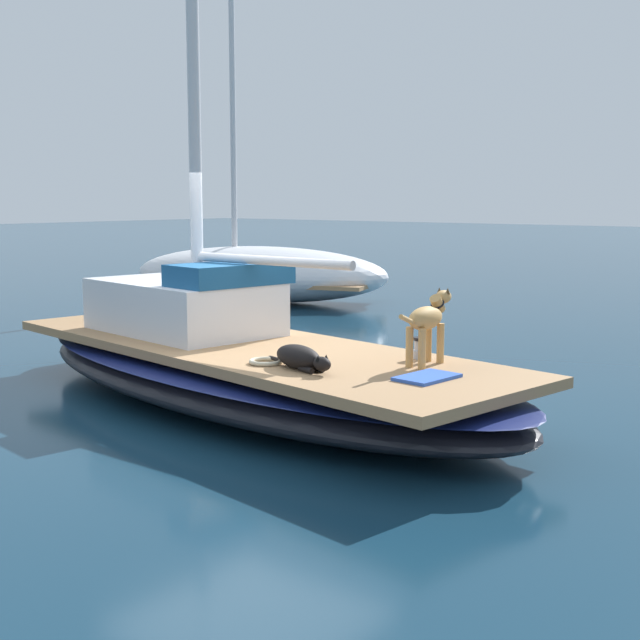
# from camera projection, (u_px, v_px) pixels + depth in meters

# --- Properties ---
(ground_plane) EXTENTS (120.00, 120.00, 0.00)m
(ground_plane) POSITION_uv_depth(u_px,v_px,m) (248.00, 404.00, 9.38)
(ground_plane) COLOR #143347
(sailboat_main) EXTENTS (3.53, 7.52, 0.66)m
(sailboat_main) POSITION_uv_depth(u_px,v_px,m) (248.00, 374.00, 9.33)
(sailboat_main) COLOR black
(sailboat_main) RESTS_ON ground
(cabin_house) EXTENTS (1.70, 2.40, 0.84)m
(cabin_house) POSITION_uv_depth(u_px,v_px,m) (188.00, 303.00, 10.05)
(cabin_house) COLOR silver
(cabin_house) RESTS_ON sailboat_main
(dog_tan) EXTENTS (0.94, 0.25, 0.70)m
(dog_tan) POSITION_uv_depth(u_px,v_px,m) (428.00, 320.00, 8.10)
(dog_tan) COLOR tan
(dog_tan) RESTS_ON sailboat_main
(dog_black) EXTENTS (0.41, 0.94, 0.22)m
(dog_black) POSITION_uv_depth(u_px,v_px,m) (301.00, 358.00, 7.92)
(dog_black) COLOR black
(dog_black) RESTS_ON sailboat_main
(deck_winch) EXTENTS (0.16, 0.16, 0.21)m
(deck_winch) POSITION_uv_depth(u_px,v_px,m) (421.00, 349.00, 8.44)
(deck_winch) COLOR #B7B7BC
(deck_winch) RESTS_ON sailboat_main
(coiled_rope) EXTENTS (0.32, 0.32, 0.04)m
(coiled_rope) POSITION_uv_depth(u_px,v_px,m) (266.00, 361.00, 8.18)
(coiled_rope) COLOR beige
(coiled_rope) RESTS_ON sailboat_main
(deck_towel) EXTENTS (0.59, 0.41, 0.03)m
(deck_towel) POSITION_uv_depth(u_px,v_px,m) (427.00, 377.00, 7.50)
(deck_towel) COLOR blue
(deck_towel) RESTS_ON sailboat_main
(moored_boat_starboard_side) EXTENTS (4.28, 6.23, 7.39)m
(moored_boat_starboard_side) POSITION_uv_depth(u_px,v_px,m) (260.00, 273.00, 18.50)
(moored_boat_starboard_side) COLOR white
(moored_boat_starboard_side) RESTS_ON ground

